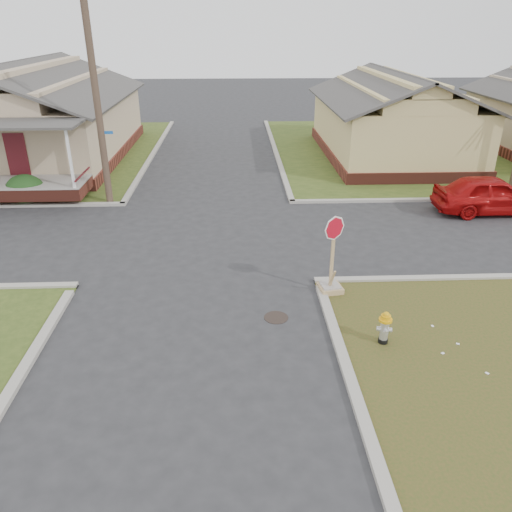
{
  "coord_description": "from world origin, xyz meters",
  "views": [
    {
      "loc": [
        1.2,
        -11.65,
        7.08
      ],
      "look_at": [
        1.73,
        1.0,
        1.1
      ],
      "focal_mm": 35.0,
      "sensor_mm": 36.0,
      "label": 1
    }
  ],
  "objects_px": {
    "utility_pole": "(95,90)",
    "fire_hydrant": "(385,326)",
    "red_sedan": "(491,194)",
    "stop_sign": "(331,275)"
  },
  "relations": [
    {
      "from": "fire_hydrant",
      "to": "red_sedan",
      "type": "distance_m",
      "value": 11.17
    },
    {
      "from": "stop_sign",
      "to": "red_sedan",
      "type": "xyz_separation_m",
      "value": [
        7.61,
        6.3,
        0.22
      ]
    },
    {
      "from": "utility_pole",
      "to": "stop_sign",
      "type": "height_order",
      "value": "utility_pole"
    },
    {
      "from": "utility_pole",
      "to": "red_sedan",
      "type": "distance_m",
      "value": 16.24
    },
    {
      "from": "fire_hydrant",
      "to": "utility_pole",
      "type": "bearing_deg",
      "value": 143.5
    },
    {
      "from": "utility_pole",
      "to": "fire_hydrant",
      "type": "xyz_separation_m",
      "value": [
        8.88,
        -10.68,
        -4.14
      ]
    },
    {
      "from": "fire_hydrant",
      "to": "red_sedan",
      "type": "relative_size",
      "value": 0.19
    },
    {
      "from": "fire_hydrant",
      "to": "stop_sign",
      "type": "height_order",
      "value": "stop_sign"
    },
    {
      "from": "fire_hydrant",
      "to": "stop_sign",
      "type": "distance_m",
      "value": 2.71
    },
    {
      "from": "utility_pole",
      "to": "fire_hydrant",
      "type": "distance_m",
      "value": 14.5
    }
  ]
}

